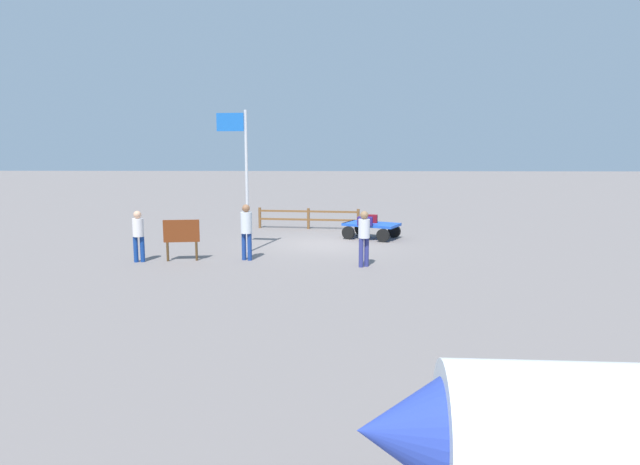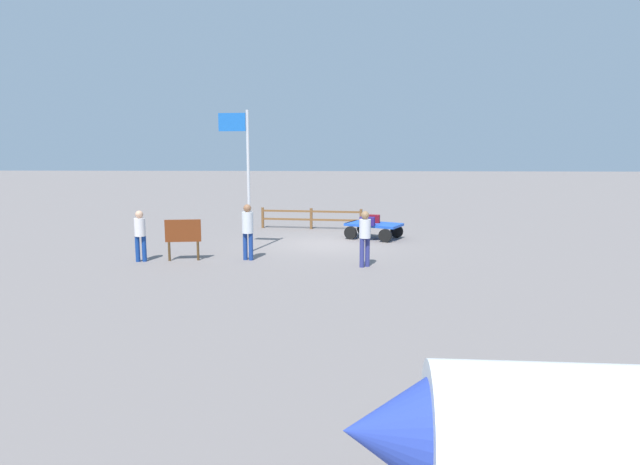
# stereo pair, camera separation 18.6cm
# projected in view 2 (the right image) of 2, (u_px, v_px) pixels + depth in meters

# --- Properties ---
(ground_plane) EXTENTS (120.00, 120.00, 0.00)m
(ground_plane) POSITION_uv_depth(u_px,v_px,m) (328.00, 244.00, 21.13)
(ground_plane) COLOR slate
(luggage_cart) EXTENTS (2.38, 2.07, 0.61)m
(luggage_cart) POSITION_uv_depth(u_px,v_px,m) (373.00, 227.00, 22.30)
(luggage_cart) COLOR blue
(luggage_cart) RESTS_ON ground
(suitcase_grey) EXTENTS (0.62, 0.45, 0.31)m
(suitcase_grey) POSITION_uv_depth(u_px,v_px,m) (367.00, 221.00, 21.67)
(suitcase_grey) COLOR navy
(suitcase_grey) RESTS_ON luggage_cart
(suitcase_olive) EXTENTS (0.60, 0.38, 0.31)m
(suitcase_olive) POSITION_uv_depth(u_px,v_px,m) (373.00, 219.00, 22.40)
(suitcase_olive) COLOR maroon
(suitcase_olive) RESTS_ON luggage_cart
(worker_lead) EXTENTS (0.48, 0.48, 1.70)m
(worker_lead) POSITION_uv_depth(u_px,v_px,m) (365.00, 234.00, 16.99)
(worker_lead) COLOR navy
(worker_lead) RESTS_ON ground
(worker_trailing) EXTENTS (0.45, 0.45, 1.79)m
(worker_trailing) POSITION_uv_depth(u_px,v_px,m) (248.00, 227.00, 18.02)
(worker_trailing) COLOR navy
(worker_trailing) RESTS_ON ground
(worker_supervisor) EXTENTS (0.41, 0.41, 1.62)m
(worker_supervisor) POSITION_uv_depth(u_px,v_px,m) (140.00, 232.00, 17.79)
(worker_supervisor) COLOR navy
(worker_supervisor) RESTS_ON ground
(flagpole) EXTENTS (1.04, 0.18, 4.80)m
(flagpole) POSITION_uv_depth(u_px,v_px,m) (244.00, 167.00, 19.09)
(flagpole) COLOR silver
(flagpole) RESTS_ON ground
(signboard) EXTENTS (1.12, 0.22, 1.32)m
(signboard) POSITION_uv_depth(u_px,v_px,m) (183.00, 234.00, 17.96)
(signboard) COLOR #4C3319
(signboard) RESTS_ON ground
(wooden_fence) EXTENTS (4.46, 0.60, 0.91)m
(wooden_fence) POSITION_uv_depth(u_px,v_px,m) (311.00, 217.00, 24.85)
(wooden_fence) COLOR brown
(wooden_fence) RESTS_ON ground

